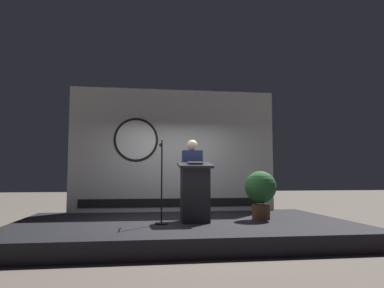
{
  "coord_description": "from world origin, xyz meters",
  "views": [
    {
      "loc": [
        -0.85,
        -7.03,
        1.17
      ],
      "look_at": [
        0.19,
        0.13,
        1.81
      ],
      "focal_mm": 33.67,
      "sensor_mm": 36.0,
      "label": 1
    }
  ],
  "objects_px": {
    "podium": "(195,192)",
    "speaker_person": "(192,178)",
    "potted_plant": "(261,190)",
    "microphone_stand": "(161,194)"
  },
  "relations": [
    {
      "from": "potted_plant",
      "to": "speaker_person",
      "type": "bearing_deg",
      "value": 170.29
    },
    {
      "from": "podium",
      "to": "potted_plant",
      "type": "xyz_separation_m",
      "value": [
        1.37,
        0.25,
        0.02
      ]
    },
    {
      "from": "podium",
      "to": "microphone_stand",
      "type": "relative_size",
      "value": 0.76
    },
    {
      "from": "speaker_person",
      "to": "potted_plant",
      "type": "bearing_deg",
      "value": -9.71
    },
    {
      "from": "podium",
      "to": "speaker_person",
      "type": "bearing_deg",
      "value": 88.13
    },
    {
      "from": "speaker_person",
      "to": "podium",
      "type": "bearing_deg",
      "value": -91.87
    },
    {
      "from": "potted_plant",
      "to": "podium",
      "type": "bearing_deg",
      "value": -169.77
    },
    {
      "from": "podium",
      "to": "speaker_person",
      "type": "relative_size",
      "value": 0.72
    },
    {
      "from": "speaker_person",
      "to": "microphone_stand",
      "type": "relative_size",
      "value": 1.05
    },
    {
      "from": "podium",
      "to": "microphone_stand",
      "type": "xyz_separation_m",
      "value": [
        -0.64,
        -0.1,
        -0.02
      ]
    }
  ]
}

